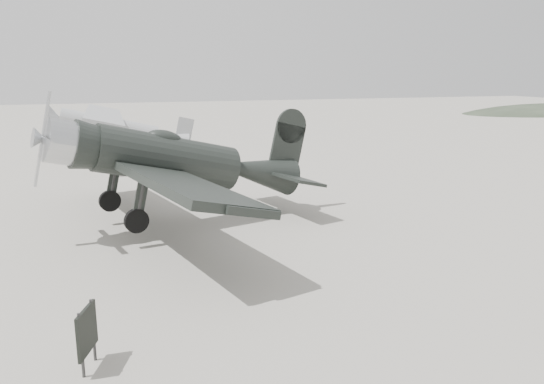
{
  "coord_description": "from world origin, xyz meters",
  "views": [
    {
      "loc": [
        -6.27,
        -13.67,
        5.23
      ],
      "look_at": [
        -1.11,
        1.79,
        1.5
      ],
      "focal_mm": 35.0,
      "sensor_mm": 36.0,
      "label": 1
    }
  ],
  "objects": [
    {
      "name": "ground",
      "position": [
        0.0,
        0.0,
        0.0
      ],
      "size": [
        160.0,
        160.0,
        0.0
      ],
      "primitive_type": "plane",
      "color": "gray",
      "rests_on": "ground"
    },
    {
      "name": "lowwing_monoplane",
      "position": [
        -3.65,
        4.03,
        2.25
      ],
      "size": [
        9.57,
        13.23,
        4.25
      ],
      "rotation": [
        0.0,
        0.24,
        0.23
      ],
      "color": "black",
      "rests_on": "ground"
    },
    {
      "name": "highwing_monoplane",
      "position": [
        -5.09,
        19.66,
        2.13
      ],
      "size": [
        8.5,
        11.92,
        3.4
      ],
      "rotation": [
        0.0,
        0.23,
        -0.02
      ],
      "color": "#A9ABAE",
      "rests_on": "ground"
    },
    {
      "name": "sign_board",
      "position": [
        -6.67,
        -4.47,
        0.72
      ],
      "size": [
        0.34,
        0.8,
        1.2
      ],
      "rotation": [
        0.0,
        0.0,
        -0.36
      ],
      "color": "#333333",
      "rests_on": "ground"
    }
  ]
}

